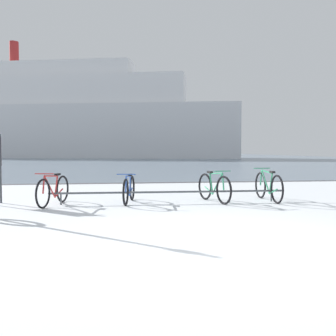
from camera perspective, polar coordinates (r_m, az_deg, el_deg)
The scene contains 7 objects.
ground at distance 59.00m, azimuth -6.33°, elevation 1.42°, with size 80.00×132.00×0.08m.
bike_rack at distance 9.40m, azimuth 0.22°, elevation -3.75°, with size 5.94×0.18×0.31m.
bicycle_0 at distance 9.42m, azimuth -17.17°, elevation -3.29°, with size 0.61×1.68×0.81m.
bicycle_1 at distance 9.47m, azimuth -6.00°, elevation -3.27°, with size 0.49×1.60×0.76m.
bicycle_2 at distance 9.65m, azimuth 7.07°, elevation -2.99°, with size 0.57×1.64×0.83m.
bicycle_3 at distance 10.15m, azimuth 15.11°, elevation -2.73°, with size 0.46×1.82×0.85m.
ferry_ship at distance 65.60m, azimuth -15.95°, elevation 7.25°, with size 58.29×22.16×19.65m.
Camera 1 is at (-1.40, -5.06, 1.34)m, focal length 39.78 mm.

